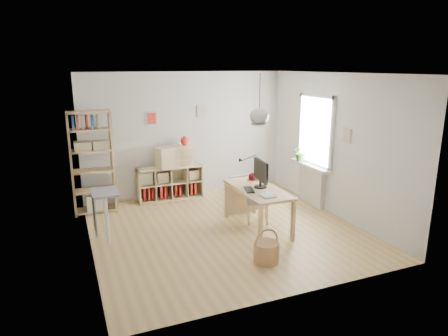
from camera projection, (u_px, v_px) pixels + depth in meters
name	position (u px, v px, depth m)	size (l,w,h in m)	color
ground	(225.00, 230.00, 7.06)	(4.50, 4.50, 0.00)	tan
room_shell	(259.00, 116.00, 6.63)	(4.50, 4.50, 4.50)	white
window_unit	(316.00, 131.00, 8.02)	(0.07, 1.16, 1.46)	white
radiator	(311.00, 185.00, 8.30)	(0.10, 0.80, 0.80)	beige
windowsill	(310.00, 166.00, 8.17)	(0.22, 1.20, 0.06)	silver
desk	(258.00, 193.00, 6.96)	(0.70, 1.50, 0.75)	tan
cube_shelf	(169.00, 185.00, 8.68)	(1.40, 0.38, 0.72)	tan
tall_bookshelf	(92.00, 159.00, 7.65)	(0.80, 0.38, 2.00)	tan
side_table	(101.00, 203.00, 6.46)	(0.40, 0.55, 0.85)	gray
chair	(258.00, 198.00, 7.36)	(0.51, 0.51, 0.79)	gray
wicker_basket	(266.00, 251.00, 5.87)	(0.38, 0.38, 0.52)	#A4794A
storage_chest	(248.00, 197.00, 8.18)	(0.64, 0.71, 0.63)	silver
monitor	(261.00, 172.00, 6.92)	(0.22, 0.56, 0.49)	black
keyboard	(249.00, 190.00, 6.83)	(0.13, 0.36, 0.02)	black
task_lamp	(247.00, 164.00, 7.45)	(0.39, 0.15, 0.42)	black
yarn_ball	(252.00, 177.00, 7.39)	(0.15, 0.15, 0.15)	#530B17
paper_tray	(267.00, 196.00, 6.50)	(0.21, 0.26, 0.03)	silver
drawer_chest	(174.00, 156.00, 8.53)	(0.76, 0.35, 0.44)	tan
red_vase	(184.00, 141.00, 8.53)	(0.17, 0.17, 0.20)	#AE140E
potted_plant	(301.00, 152.00, 8.42)	(0.32, 0.28, 0.36)	#316325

